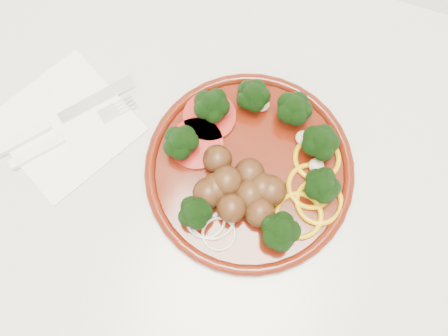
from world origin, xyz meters
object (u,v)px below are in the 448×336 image
(plate, at_px, (251,168))
(fork, at_px, (52,144))
(napkin, at_px, (65,125))
(knife, at_px, (45,126))

(plate, xyz_separation_m, fork, (-0.25, -0.05, -0.01))
(plate, relative_size, napkin, 1.72)
(napkin, bearing_deg, plate, 3.92)
(plate, distance_m, knife, 0.27)
(napkin, bearing_deg, fork, -96.86)
(knife, bearing_deg, plate, -43.89)
(plate, height_order, fork, plate)
(napkin, height_order, fork, fork)
(plate, relative_size, fork, 1.82)
(fork, bearing_deg, knife, 83.00)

